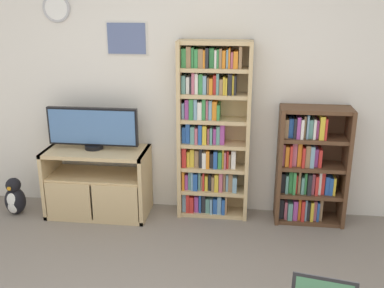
{
  "coord_description": "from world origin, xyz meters",
  "views": [
    {
      "loc": [
        0.58,
        -1.92,
        2.08
      ],
      "look_at": [
        0.19,
        1.27,
        1.03
      ],
      "focal_mm": 42.0,
      "sensor_mm": 36.0,
      "label": 1
    }
  ],
  "objects": [
    {
      "name": "television",
      "position": [
        -0.87,
        2.08,
        0.89
      ],
      "size": [
        0.88,
        0.18,
        0.41
      ],
      "color": "black",
      "rests_on": "tv_stand"
    },
    {
      "name": "bookshelf_tall",
      "position": [
        0.26,
        2.19,
        0.85
      ],
      "size": [
        0.68,
        0.25,
        1.72
      ],
      "color": "tan",
      "rests_on": "ground_plane"
    },
    {
      "name": "penguin_figurine",
      "position": [
        -1.67,
        1.93,
        0.17
      ],
      "size": [
        0.21,
        0.19,
        0.38
      ],
      "color": "black",
      "rests_on": "ground_plane"
    },
    {
      "name": "tv_stand",
      "position": [
        -0.84,
        2.04,
        0.34
      ],
      "size": [
        1.0,
        0.48,
        0.68
      ],
      "color": "tan",
      "rests_on": "ground_plane"
    },
    {
      "name": "bookshelf_short",
      "position": [
        1.19,
        2.16,
        0.55
      ],
      "size": [
        0.65,
        0.3,
        1.13
      ],
      "color": "brown",
      "rests_on": "ground_plane"
    },
    {
      "name": "wall_back",
      "position": [
        -0.01,
        2.34,
        1.3
      ],
      "size": [
        6.24,
        0.09,
        2.6
      ],
      "color": "silver",
      "rests_on": "ground_plane"
    }
  ]
}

